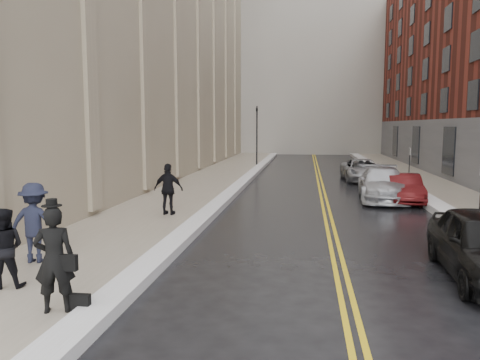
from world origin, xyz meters
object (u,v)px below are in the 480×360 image
(pedestrian_b, at_px, (35,223))
(pedestrian_a, at_px, (4,248))
(car_maroon, at_px, (404,188))
(pedestrian_main, at_px, (54,259))
(car_silver_far, at_px, (362,170))
(car_silver_near, at_px, (383,184))
(pedestrian_c, at_px, (169,189))

(pedestrian_b, bearing_deg, pedestrian_a, 95.90)
(car_maroon, distance_m, pedestrian_main, 17.30)
(car_silver_far, bearing_deg, pedestrian_a, -117.07)
(pedestrian_b, bearing_deg, pedestrian_main, 119.87)
(pedestrian_a, bearing_deg, car_silver_near, -140.91)
(car_silver_far, distance_m, pedestrian_c, 16.18)
(pedestrian_main, relative_size, pedestrian_b, 0.99)
(pedestrian_main, xyz_separation_m, pedestrian_c, (-0.68, 9.50, -0.01))
(pedestrian_main, bearing_deg, car_silver_far, -128.16)
(car_silver_near, height_order, pedestrian_main, pedestrian_main)
(car_silver_far, bearing_deg, pedestrian_b, -119.95)
(pedestrian_main, distance_m, pedestrian_b, 3.66)
(car_silver_near, xyz_separation_m, pedestrian_c, (-8.93, -5.82, 0.36))
(car_silver_near, bearing_deg, pedestrian_main, -114.61)
(pedestrian_b, bearing_deg, pedestrian_c, -110.00)
(car_silver_far, bearing_deg, car_maroon, -86.20)
(car_silver_far, bearing_deg, pedestrian_main, -112.21)
(pedestrian_a, relative_size, pedestrian_b, 0.85)
(pedestrian_main, relative_size, pedestrian_c, 1.01)
(pedestrian_c, bearing_deg, car_maroon, -147.54)
(car_silver_near, height_order, car_silver_far, car_silver_near)
(car_silver_far, height_order, pedestrian_b, pedestrian_b)
(pedestrian_main, bearing_deg, pedestrian_a, -50.39)
(car_silver_near, distance_m, pedestrian_a, 17.40)
(pedestrian_c, bearing_deg, pedestrian_a, 87.06)
(pedestrian_b, bearing_deg, car_silver_far, -124.25)
(car_silver_near, bearing_deg, pedestrian_c, -143.21)
(car_maroon, bearing_deg, pedestrian_a, -125.94)
(car_silver_far, xyz_separation_m, pedestrian_c, (-8.84, -13.55, 0.44))
(car_silver_near, height_order, pedestrian_c, pedestrian_c)
(car_silver_far, bearing_deg, pedestrian_c, -125.84)
(car_silver_far, xyz_separation_m, pedestrian_b, (-10.35, -20.12, 0.46))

